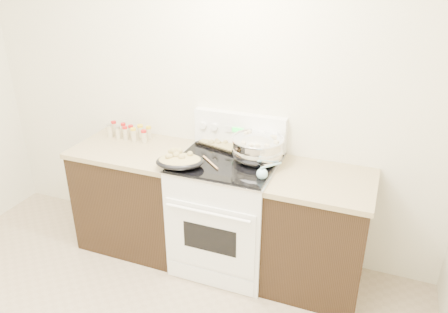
% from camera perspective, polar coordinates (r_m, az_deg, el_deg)
% --- Properties ---
extents(room_shell, '(4.10, 3.60, 2.75)m').
position_cam_1_polar(room_shell, '(2.07, -23.58, 4.21)').
color(room_shell, silver).
rests_on(room_shell, ground).
extents(counter_left, '(0.93, 0.67, 0.92)m').
position_cam_1_polar(counter_left, '(3.87, -11.25, -4.99)').
color(counter_left, black).
rests_on(counter_left, ground).
extents(counter_right, '(0.73, 0.67, 0.92)m').
position_cam_1_polar(counter_right, '(3.39, 12.13, -9.79)').
color(counter_right, black).
rests_on(counter_right, ground).
extents(kitchen_range, '(0.78, 0.73, 1.22)m').
position_cam_1_polar(kitchen_range, '(3.52, 0.33, -7.20)').
color(kitchen_range, white).
rests_on(kitchen_range, ground).
extents(mixing_bowl, '(0.49, 0.49, 0.24)m').
position_cam_1_polar(mixing_bowl, '(3.28, 4.41, 1.05)').
color(mixing_bowl, silver).
rests_on(mixing_bowl, kitchen_range).
extents(roasting_pan, '(0.42, 0.36, 0.12)m').
position_cam_1_polar(roasting_pan, '(3.20, -5.82, -0.53)').
color(roasting_pan, black).
rests_on(roasting_pan, kitchen_range).
extents(baking_sheet, '(0.46, 0.37, 0.06)m').
position_cam_1_polar(baking_sheet, '(3.56, 0.08, 1.83)').
color(baking_sheet, black).
rests_on(baking_sheet, kitchen_range).
extents(wooden_spoon, '(0.20, 0.18, 0.04)m').
position_cam_1_polar(wooden_spoon, '(3.23, -2.99, -0.90)').
color(wooden_spoon, tan).
rests_on(wooden_spoon, kitchen_range).
extents(blue_ladle, '(0.12, 0.27, 0.10)m').
position_cam_1_polar(blue_ladle, '(3.05, 5.14, -2.14)').
color(blue_ladle, '#96CCDF').
rests_on(blue_ladle, kitchen_range).
extents(spice_jars, '(0.40, 0.15, 0.12)m').
position_cam_1_polar(spice_jars, '(3.82, -12.29, 3.17)').
color(spice_jars, '#BFB28C').
rests_on(spice_jars, counter_left).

